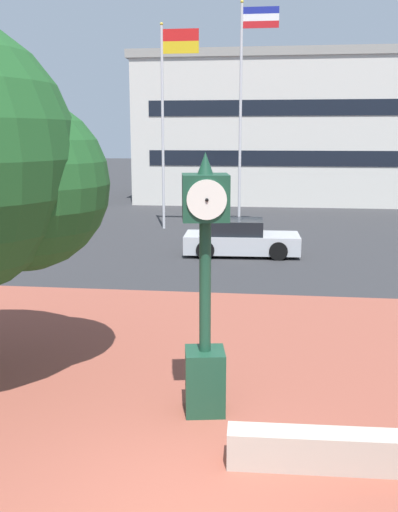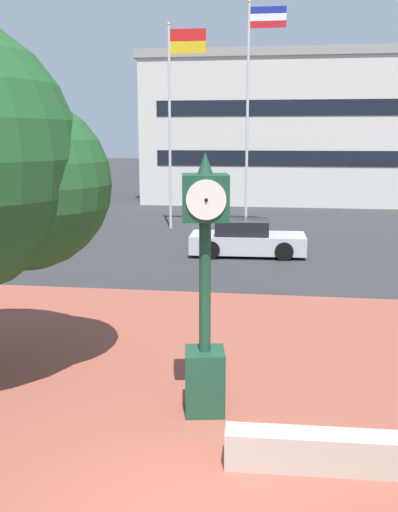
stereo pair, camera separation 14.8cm
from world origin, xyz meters
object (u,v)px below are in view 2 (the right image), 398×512
at_px(car_street_near, 246,239).
at_px(flagpole_secondary, 251,101).
at_px(street_lamp_post, 48,147).
at_px(flagpole_primary, 174,109).
at_px(street_clock, 205,295).
at_px(civic_building, 326,129).

relative_size(car_street_near, flagpole_secondary, 0.42).
xyz_separation_m(flagpole_secondary, street_lamp_post, (-8.80, -1.38, -1.95)).
bearing_deg(flagpole_secondary, car_street_near, -87.57).
xyz_separation_m(car_street_near, flagpole_primary, (-3.65, 5.65, 4.79)).
height_order(street_clock, flagpole_primary, flagpole_primary).
distance_m(civic_building, street_lamp_post, 20.23).
relative_size(civic_building, street_lamp_post, 3.87).
distance_m(car_street_near, flagpole_primary, 8.26).
distance_m(car_street_near, street_lamp_post, 10.49).
height_order(street_clock, car_street_near, street_clock).
bearing_deg(street_lamp_post, car_street_near, -25.32).
bearing_deg(street_lamp_post, civic_building, 49.97).
relative_size(flagpole_primary, street_lamp_post, 1.49).
distance_m(car_street_near, civic_building, 20.54).
height_order(flagpole_primary, street_lamp_post, flagpole_primary).
bearing_deg(civic_building, street_clock, -96.81).
xyz_separation_m(flagpole_primary, street_lamp_post, (-5.38, -1.38, -1.63)).
distance_m(flagpole_primary, street_lamp_post, 5.79).
relative_size(flagpole_primary, flagpole_secondary, 0.92).
xyz_separation_m(civic_building, street_lamp_post, (-13.00, -15.47, -0.85)).
relative_size(street_clock, flagpole_secondary, 0.41).
bearing_deg(car_street_near, street_clock, -1.98).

